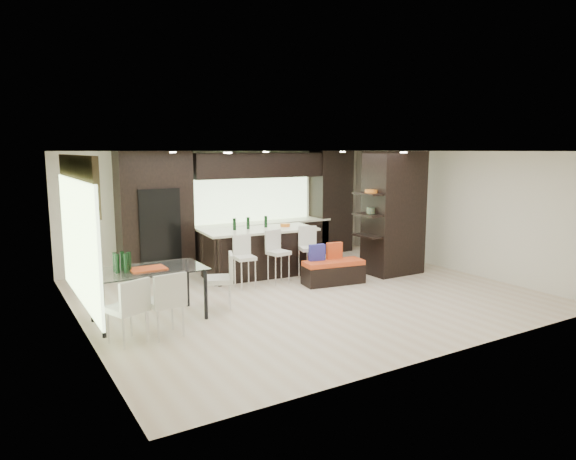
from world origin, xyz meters
TOP-DOWN VIEW (x-y plane):
  - ground at (0.00, 0.00)m, footprint 8.00×8.00m
  - back_wall at (0.00, 3.50)m, footprint 8.00×0.02m
  - left_wall at (-4.00, 0.00)m, footprint 0.02×7.00m
  - right_wall at (4.00, 0.00)m, footprint 0.02×7.00m
  - ceiling at (0.00, 0.00)m, footprint 8.00×7.00m
  - window_left at (-3.96, 0.20)m, footprint 0.04×3.20m
  - window_back at (0.60, 3.46)m, footprint 3.40×0.04m
  - stone_accent at (-3.93, 0.20)m, footprint 0.08×3.00m
  - ceiling_spots at (0.00, 0.25)m, footprint 4.00×3.00m
  - back_cabinetry at (0.50, 3.17)m, footprint 6.80×0.68m
  - refrigerator at (-1.90, 3.12)m, footprint 0.90×0.68m
  - partition_column at (2.60, 0.40)m, footprint 1.20×0.80m
  - kitchen_island at (-0.04, 1.74)m, footprint 2.55×1.27m
  - stool_left at (-0.80, 0.92)m, footprint 0.41×0.41m
  - stool_mid at (-0.04, 0.91)m, footprint 0.45×0.45m
  - stool_right at (0.72, 0.91)m, footprint 0.50×0.50m
  - bench at (0.90, 0.29)m, footprint 1.32×0.67m
  - floor_vase at (2.30, 0.46)m, footprint 0.52×0.52m
  - dining_table at (-2.99, -0.05)m, footprint 1.77×1.00m
  - chair_near at (-2.99, -0.87)m, footprint 0.54×0.54m
  - chair_far at (-3.54, -0.86)m, footprint 0.61×0.61m
  - chair_end at (-1.79, -0.05)m, footprint 0.63×0.63m

SIDE VIEW (x-z plane):
  - ground at x=0.00m, z-range 0.00..0.00m
  - bench at x=0.90m, z-range 0.00..0.49m
  - stool_left at x=-0.80m, z-range 0.00..0.85m
  - dining_table at x=-2.99m, z-range 0.00..0.85m
  - chair_far at x=-3.54m, z-range 0.00..0.88m
  - stool_mid at x=-0.04m, z-range 0.00..0.88m
  - chair_end at x=-1.79m, z-range 0.00..0.90m
  - stool_right at x=0.72m, z-range 0.00..0.90m
  - chair_near at x=-2.99m, z-range 0.00..0.91m
  - kitchen_island at x=-0.04m, z-range 0.00..1.03m
  - floor_vase at x=2.30m, z-range 0.00..1.21m
  - refrigerator at x=-1.90m, z-range 0.00..1.90m
  - back_wall at x=0.00m, z-range 0.00..2.70m
  - left_wall at x=-4.00m, z-range 0.00..2.70m
  - right_wall at x=4.00m, z-range 0.00..2.70m
  - window_left at x=-3.96m, z-range 0.40..2.30m
  - back_cabinetry at x=0.50m, z-range 0.00..2.70m
  - partition_column at x=2.60m, z-range 0.00..2.70m
  - window_back at x=0.60m, z-range 0.95..2.15m
  - stone_accent at x=-3.93m, z-range 1.85..2.65m
  - ceiling_spots at x=0.00m, z-range 2.67..2.69m
  - ceiling at x=0.00m, z-range 2.69..2.71m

